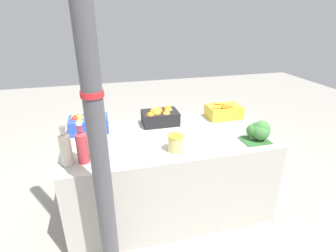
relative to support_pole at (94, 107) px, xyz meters
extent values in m
plane|color=gray|center=(0.56, 0.63, -1.28)|extent=(10.00, 10.00, 0.00)
cube|color=#B7B2A8|center=(0.56, 0.63, -0.90)|extent=(1.73, 0.85, 0.75)
cylinder|color=#4C4C51|center=(0.00, 0.00, 0.00)|extent=(0.11, 0.11, 2.55)
cylinder|color=red|center=(0.00, 0.00, 0.07)|extent=(0.12, 0.12, 0.03)
cube|color=#2847B7|center=(-0.09, 0.92, -0.47)|extent=(0.33, 0.22, 0.12)
sphere|color=#9EBC42|center=(-0.16, 0.86, -0.41)|extent=(0.06, 0.06, 0.06)
sphere|color=red|center=(-0.16, 0.95, -0.41)|extent=(0.07, 0.07, 0.07)
sphere|color=#9EBC42|center=(-0.06, 0.90, -0.42)|extent=(0.07, 0.07, 0.07)
sphere|color=#9EBC42|center=(0.03, 0.97, -0.41)|extent=(0.07, 0.07, 0.07)
sphere|color=red|center=(-0.20, 0.94, -0.41)|extent=(0.07, 0.07, 0.07)
sphere|color=red|center=(-0.20, 0.92, -0.41)|extent=(0.06, 0.06, 0.06)
sphere|color=#9EBC42|center=(0.02, 0.85, -0.42)|extent=(0.07, 0.07, 0.07)
sphere|color=#9EBC42|center=(-0.08, 0.95, -0.41)|extent=(0.06, 0.06, 0.06)
sphere|color=#9EBC42|center=(-0.21, 0.94, -0.42)|extent=(0.06, 0.06, 0.06)
sphere|color=#9EBC42|center=(-0.16, 0.94, -0.41)|extent=(0.07, 0.07, 0.07)
sphere|color=#9EBC42|center=(-0.20, 0.96, -0.41)|extent=(0.07, 0.07, 0.07)
cube|color=black|center=(0.55, 0.92, -0.47)|extent=(0.33, 0.22, 0.12)
sphere|color=orange|center=(0.60, 0.85, -0.42)|extent=(0.07, 0.07, 0.07)
sphere|color=orange|center=(0.50, 0.91, -0.41)|extent=(0.09, 0.09, 0.09)
sphere|color=orange|center=(0.64, 0.95, -0.42)|extent=(0.09, 0.09, 0.09)
sphere|color=orange|center=(0.45, 0.86, -0.42)|extent=(0.08, 0.08, 0.08)
sphere|color=orange|center=(0.64, 0.96, -0.41)|extent=(0.07, 0.07, 0.07)
sphere|color=orange|center=(0.65, 0.95, -0.42)|extent=(0.08, 0.08, 0.08)
sphere|color=orange|center=(0.51, 0.88, -0.41)|extent=(0.08, 0.08, 0.08)
sphere|color=orange|center=(0.52, 0.90, -0.42)|extent=(0.08, 0.08, 0.08)
sphere|color=orange|center=(0.54, 0.93, -0.41)|extent=(0.08, 0.08, 0.08)
cube|color=gold|center=(1.21, 0.92, -0.47)|extent=(0.33, 0.22, 0.12)
cone|color=orange|center=(1.13, 0.85, -0.40)|extent=(0.13, 0.04, 0.03)
cone|color=orange|center=(1.18, 0.94, -0.39)|extent=(0.13, 0.06, 0.03)
cone|color=orange|center=(1.25, 0.84, -0.39)|extent=(0.13, 0.04, 0.02)
cone|color=orange|center=(1.24, 0.89, -0.39)|extent=(0.14, 0.06, 0.02)
cone|color=orange|center=(1.23, 0.84, -0.40)|extent=(0.17, 0.06, 0.03)
cone|color=orange|center=(1.21, 0.84, -0.39)|extent=(0.14, 0.03, 0.03)
cube|color=#2D602D|center=(1.23, 0.37, -0.53)|extent=(0.22, 0.18, 0.01)
ellipsoid|color=#387033|center=(1.22, 0.40, -0.45)|extent=(0.11, 0.11, 0.11)
cylinder|color=#B2C693|center=(1.22, 0.40, -0.51)|extent=(0.03, 0.03, 0.02)
ellipsoid|color=#2D602D|center=(1.24, 0.40, -0.44)|extent=(0.12, 0.12, 0.12)
cylinder|color=#B2C693|center=(1.24, 0.40, -0.51)|extent=(0.03, 0.03, 0.02)
ellipsoid|color=#427F3D|center=(1.28, 0.37, -0.43)|extent=(0.13, 0.13, 0.15)
cylinder|color=#B2C693|center=(1.28, 0.37, -0.51)|extent=(0.03, 0.03, 0.02)
ellipsoid|color=#427F3D|center=(1.27, 0.36, -0.45)|extent=(0.15, 0.15, 0.13)
cylinder|color=#B2C693|center=(1.27, 0.36, -0.51)|extent=(0.03, 0.03, 0.02)
cylinder|color=beige|center=(-0.23, 0.38, -0.42)|extent=(0.08, 0.08, 0.22)
cone|color=beige|center=(-0.23, 0.38, -0.31)|extent=(0.08, 0.08, 0.02)
cylinder|color=beige|center=(-0.23, 0.38, -0.28)|extent=(0.04, 0.04, 0.04)
cylinder|color=silver|center=(-0.23, 0.38, -0.25)|extent=(0.04, 0.04, 0.01)
cylinder|color=#B2333D|center=(-0.12, 0.38, -0.42)|extent=(0.08, 0.08, 0.21)
cone|color=#B2333D|center=(-0.12, 0.38, -0.31)|extent=(0.08, 0.08, 0.02)
cylinder|color=#B2333D|center=(-0.12, 0.38, -0.27)|extent=(0.04, 0.04, 0.05)
cylinder|color=silver|center=(-0.12, 0.38, -0.24)|extent=(0.04, 0.04, 0.01)
cylinder|color=gold|center=(-0.01, 0.38, -0.45)|extent=(0.08, 0.08, 0.17)
cone|color=gold|center=(-0.01, 0.38, -0.35)|extent=(0.08, 0.08, 0.02)
cylinder|color=gold|center=(-0.01, 0.38, -0.32)|extent=(0.04, 0.04, 0.04)
cylinder|color=#2D2D33|center=(-0.01, 0.38, -0.30)|extent=(0.04, 0.04, 0.01)
cylinder|color=#D1CC75|center=(0.55, 0.38, -0.47)|extent=(0.12, 0.12, 0.12)
cylinder|color=gold|center=(0.55, 0.38, -0.41)|extent=(0.12, 0.12, 0.01)
camera|label=1|loc=(0.05, -1.31, 0.45)|focal=28.00mm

